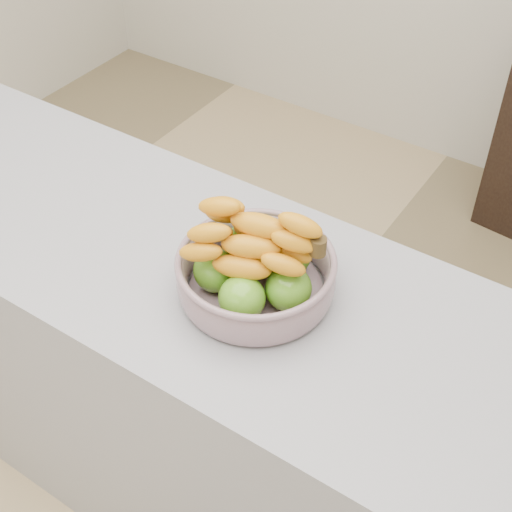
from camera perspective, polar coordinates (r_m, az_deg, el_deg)
The scene contains 3 objects.
ground at distance 2.27m, azimuth -5.12°, elevation -16.62°, with size 4.00×4.00×0.00m, color tan.
counter at distance 1.90m, azimuth -5.93°, elevation -9.62°, with size 2.00×0.60×0.90m, color #96979E.
fruit_bowl at distance 1.42m, azimuth -0.01°, elevation -1.08°, with size 0.32×0.32×0.20m.
Camera 1 is at (0.80, -0.86, 1.95)m, focal length 50.00 mm.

